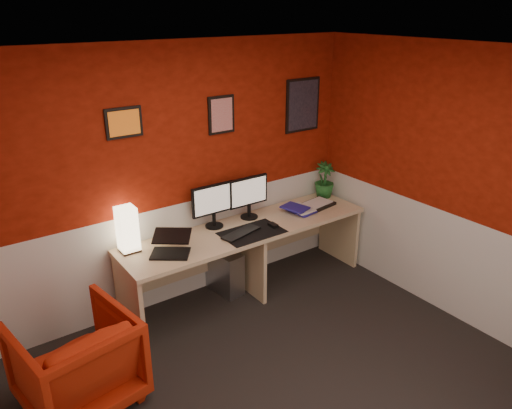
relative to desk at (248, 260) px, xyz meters
The scene contains 24 objects.
ground 1.59m from the desk, 114.61° to the right, with size 4.00×3.50×0.01m, color black.
ceiling 2.64m from the desk, 114.61° to the right, with size 4.00×3.50×0.01m, color white.
wall_back 1.15m from the desk, 151.80° to the left, with size 4.00×0.01×2.50m, color #98200C.
wall_right 2.14m from the desk, 46.01° to the right, with size 0.01×3.50×2.50m, color #98200C.
wainscot_back 0.74m from the desk, 152.15° to the left, with size 4.00×0.01×1.00m, color silver.
wainscot_right 1.95m from the desk, 46.11° to the right, with size 0.01×3.50×1.00m, color silver.
desk is the anchor object (origin of this frame).
shoji_lamp 1.29m from the desk, behind, with size 0.16×0.16×0.40m, color #FFE5B2.
laptop 1.00m from the desk, behind, with size 0.33×0.23×0.22m, color black.
monitor_left 0.73m from the desk, 141.54° to the left, with size 0.45×0.06×0.58m, color black.
monitor_right 0.70m from the desk, 52.22° to the left, with size 0.45×0.06×0.58m, color black.
desk_mat 0.39m from the desk, 106.72° to the right, with size 0.60×0.38×0.01m, color black.
keyboard 0.42m from the desk, 146.96° to the right, with size 0.42×0.14×0.02m, color black.
mouse 0.46m from the desk, 33.98° to the right, with size 0.06×0.10×0.03m, color black.
book_bottom 0.69m from the desk, ahead, with size 0.21×0.28×0.03m, color navy.
book_middle 0.69m from the desk, ahead, with size 0.21×0.29×0.02m, color silver.
book_top 0.66m from the desk, ahead, with size 0.20×0.27×0.03m, color navy.
zen_tray 1.01m from the desk, ahead, with size 0.35×0.25×0.03m, color black.
potted_plant 1.32m from the desk, ahead, with size 0.22×0.22×0.40m, color #19591E.
pc_tower 0.29m from the desk, 137.68° to the left, with size 0.20×0.45×0.45m, color #99999E.
armchair 1.96m from the desk, 164.31° to the right, with size 0.77×0.79×0.72m, color #AB1F06.
art_left 1.84m from the desk, 162.23° to the left, with size 0.32×0.02×0.26m, color orange.
art_center 1.47m from the desk, 102.11° to the left, with size 0.28×0.02×0.36m, color red.
art_right 1.73m from the desk, 19.33° to the left, with size 0.44×0.02×0.56m, color black.
Camera 1 is at (-1.85, -2.23, 2.77)m, focal length 34.53 mm.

